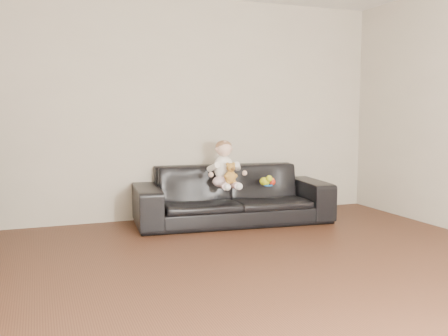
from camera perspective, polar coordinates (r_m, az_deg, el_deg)
name	(u,v)px	position (r m, az deg, el deg)	size (l,w,h in m)	color
floor	(291,292)	(3.62, 7.64, -13.90)	(5.50, 5.50, 0.00)	#482819
wall_back	(182,109)	(5.97, -4.81, 6.77)	(5.00, 5.00, 0.00)	#BCB29E
sofa	(232,194)	(5.71, 0.97, -3.04)	(2.20, 0.86, 0.64)	black
baby	(224,167)	(5.50, 0.05, 0.11)	(0.37, 0.45, 0.53)	silver
teddy_bear	(231,174)	(5.37, 0.75, -0.64)	(0.14, 0.14, 0.23)	#A97730
toy_green	(265,181)	(5.71, 4.68, -1.53)	(0.12, 0.14, 0.10)	#C4D218
toy_rattle	(272,182)	(5.75, 5.55, -1.61)	(0.08, 0.08, 0.08)	red
toy_blue_disc	(268,185)	(5.71, 5.06, -1.97)	(0.10, 0.10, 0.01)	blue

